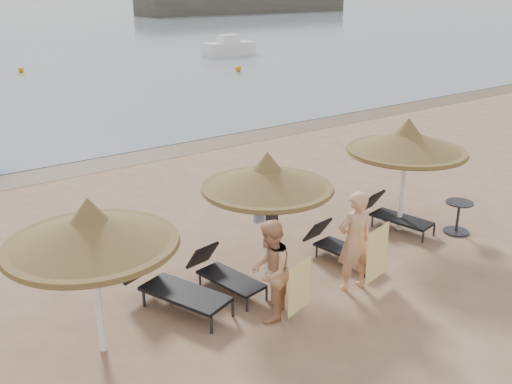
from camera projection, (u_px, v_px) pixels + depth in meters
ground at (311, 278)px, 10.91m from camera, size 160.00×160.00×0.00m
wet_sand_strip at (115, 161)px, 18.03m from camera, size 200.00×1.60×0.01m
palapa_left at (91, 231)px, 8.11m from camera, size 2.54×2.54×2.52m
palapa_center at (267, 178)px, 10.46m from camera, size 2.48×2.48×2.46m
palapa_right at (407, 142)px, 12.36m from camera, size 2.63×2.63×2.61m
lounger_far_left at (173, 286)px, 9.86m from camera, size 1.30×2.07×0.88m
lounger_near_left at (222, 272)px, 10.46m from camera, size 0.81×1.71×0.74m
lounger_near_right at (338, 244)px, 11.58m from camera, size 0.76×1.67×0.72m
lounger_far_right at (393, 214)px, 13.04m from camera, size 0.86×1.78×0.76m
side_table at (458, 218)px, 12.80m from camera, size 0.61×0.61×0.74m
person_left at (270, 263)px, 9.31m from camera, size 1.10×1.08×2.03m
person_right at (355, 233)px, 10.19m from camera, size 1.13×0.85×2.22m
towel_left at (300, 287)px, 9.37m from camera, size 0.63×0.20×0.91m
towel_right at (377, 253)px, 10.33m from camera, size 0.73×0.18×1.04m
bag_patterned at (261, 213)px, 10.86m from camera, size 0.30×0.12×0.36m
bag_dark at (272, 213)px, 10.56m from camera, size 0.29×0.17×0.39m
buoy_mid at (21, 70)px, 35.48m from camera, size 0.34×0.34×0.34m
buoy_right at (238, 69)px, 35.82m from camera, size 0.38×0.38×0.38m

